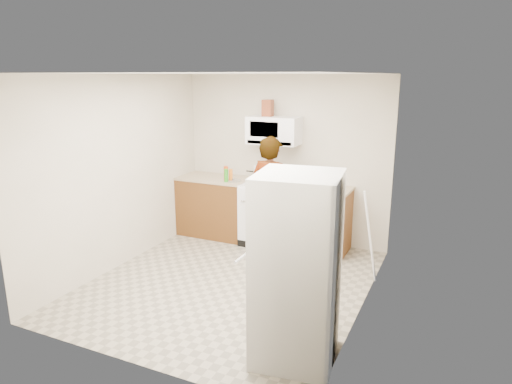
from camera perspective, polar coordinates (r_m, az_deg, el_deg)
The scene contains 20 objects.
floor at distance 5.74m, azimuth -3.24°, elevation -11.24°, with size 3.60×3.60×0.00m, color gray.
back_wall at distance 6.92m, azimuth 3.56°, elevation 4.11°, with size 3.20×0.02×2.50m, color beige.
right_wall at distance 4.80m, azimuth 13.57°, elevation -0.87°, with size 0.02×3.60×2.50m, color beige.
cabinet_left at distance 7.27m, azimuth -5.06°, elevation -1.88°, with size 1.12×0.62×0.90m, color brown.
counter_left at distance 7.16m, azimuth -5.14°, elevation 1.71°, with size 1.14×0.64×0.04m, color tan.
cabinet_right at distance 6.62m, azimuth 8.01°, elevation -3.61°, with size 0.80×0.62×0.90m, color brown.
counter_right at distance 6.50m, azimuth 8.16°, elevation 0.31°, with size 0.82×0.64×0.04m, color tan.
gas_range at distance 6.86m, azimuth 1.75°, elevation -2.54°, with size 0.76×0.65×1.13m.
microwave at distance 6.72m, azimuth 2.26°, elevation 7.70°, with size 0.76×0.38×0.40m, color white.
person at distance 6.28m, azimuth 1.83°, elevation -0.69°, with size 0.62×0.41×1.70m, color tan.
fridge at distance 4.02m, azimuth 5.12°, elevation -9.60°, with size 0.70×0.70×1.70m, color silver.
kettle at distance 6.62m, azimuth 7.40°, elevation 1.48°, with size 0.14×0.14×0.16m, color silver.
jug at distance 6.73m, azimuth 1.47°, elevation 10.45°, with size 0.14×0.14×0.24m, color brown.
saucepan at distance 6.94m, azimuth 0.53°, elevation 2.17°, with size 0.21×0.21×0.12m, color silver.
tray at distance 6.58m, azimuth 1.97°, elevation 0.96°, with size 0.25×0.16×0.05m, color silver.
bottle_spray at distance 6.86m, azimuth -3.77°, elevation 2.30°, with size 0.07×0.07×0.23m, color #BE380E.
bottle_hot_sauce at distance 6.92m, azimuth -3.17°, elevation 2.18°, with size 0.06×0.06×0.17m, color orange.
bottle_green_cap at distance 6.81m, azimuth -3.75°, elevation 2.07°, with size 0.06×0.06×0.20m, color #268C19.
pot_lid at distance 6.88m, azimuth -2.88°, elevation 1.44°, with size 0.25×0.25×0.01m, color white.
broom at distance 5.66m, azimuth 14.06°, elevation -5.53°, with size 0.03×0.03×1.19m, color silver.
Camera 1 is at (2.45, -4.56, 2.48)m, focal length 32.00 mm.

